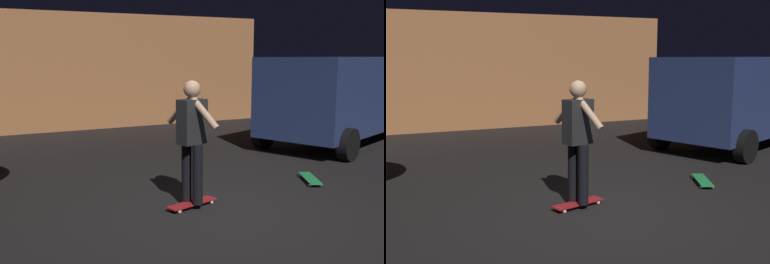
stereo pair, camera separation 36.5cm
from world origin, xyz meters
The scene contains 6 objects.
ground_plane centered at (0.00, 0.00, 0.00)m, with size 28.00×28.00×0.00m, color black.
low_building centered at (0.03, 9.41, 1.62)m, with size 11.72×3.21×3.24m.
parked_van centered at (5.15, 3.07, 1.16)m, with size 4.98×3.56×2.03m.
skateboard_ridden centered at (-0.19, 0.34, 0.06)m, with size 0.80×0.40×0.07m.
skateboard_spare centered at (2.16, 0.64, 0.06)m, with size 0.52×0.79×0.07m.
skater centered at (-0.19, 0.34, 1.04)m, with size 0.43×0.97×1.67m.
Camera 2 is at (-2.71, -5.38, 2.06)m, focal length 44.23 mm.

